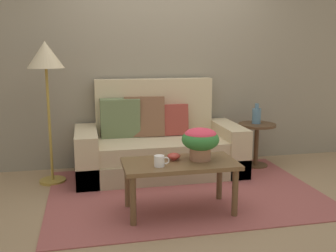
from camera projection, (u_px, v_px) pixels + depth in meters
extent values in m
plane|color=#997A56|center=(185.00, 193.00, 4.02)|extent=(14.00, 14.00, 0.00)
cube|color=gray|center=(162.00, 60.00, 4.90)|extent=(6.40, 0.12, 2.65)
cube|color=#994C47|center=(184.00, 192.00, 4.04)|extent=(2.74, 1.91, 0.01)
cube|color=tan|center=(160.00, 165.00, 4.59)|extent=(1.93, 0.87, 0.24)
cube|color=tan|center=(160.00, 147.00, 4.53)|extent=(1.44, 0.79, 0.19)
cube|color=tan|center=(154.00, 115.00, 4.83)|extent=(1.44, 0.16, 0.89)
cube|color=tan|center=(87.00, 155.00, 4.39)|extent=(0.24, 0.87, 0.57)
cube|color=tan|center=(228.00, 147.00, 4.73)|extent=(0.24, 0.87, 0.57)
cube|color=#93382D|center=(172.00, 120.00, 4.72)|extent=(0.37, 0.20, 0.39)
cube|color=#607047|center=(120.00, 118.00, 4.58)|extent=(0.46, 0.19, 0.46)
cube|color=brown|center=(144.00, 116.00, 4.65)|extent=(0.49, 0.24, 0.48)
cylinder|color=brown|center=(133.00, 201.00, 3.23)|extent=(0.06, 0.06, 0.44)
cylinder|color=brown|center=(235.00, 193.00, 3.42)|extent=(0.06, 0.06, 0.44)
cylinder|color=brown|center=(128.00, 185.00, 3.62)|extent=(0.06, 0.06, 0.44)
cylinder|color=brown|center=(219.00, 178.00, 3.80)|extent=(0.06, 0.06, 0.44)
cube|color=brown|center=(180.00, 164.00, 3.47)|extent=(1.02, 0.52, 0.04)
cylinder|color=#4C331E|center=(255.00, 165.00, 4.93)|extent=(0.30, 0.30, 0.03)
cylinder|color=#4C331E|center=(256.00, 145.00, 4.88)|extent=(0.06, 0.06, 0.49)
cylinder|color=#4C331E|center=(257.00, 125.00, 4.83)|extent=(0.46, 0.46, 0.03)
cylinder|color=olive|center=(53.00, 181.00, 4.35)|extent=(0.29, 0.29, 0.03)
cylinder|color=olive|center=(50.00, 125.00, 4.23)|extent=(0.03, 0.03, 1.23)
cone|color=#C6B289|center=(45.00, 55.00, 4.08)|extent=(0.39, 0.39, 0.28)
cylinder|color=#A36B4C|center=(200.00, 153.00, 3.52)|extent=(0.19, 0.19, 0.12)
ellipsoid|color=#337533|center=(200.00, 139.00, 3.50)|extent=(0.34, 0.34, 0.20)
ellipsoid|color=#DB384C|center=(200.00, 134.00, 3.49)|extent=(0.29, 0.29, 0.11)
cylinder|color=white|center=(159.00, 161.00, 3.32)|extent=(0.09, 0.09, 0.10)
torus|color=white|center=(166.00, 161.00, 3.33)|extent=(0.07, 0.01, 0.07)
cylinder|color=#B2382D|center=(174.00, 159.00, 3.53)|extent=(0.05, 0.05, 0.02)
ellipsoid|color=#B2382D|center=(174.00, 156.00, 3.52)|extent=(0.12, 0.12, 0.05)
cylinder|color=slate|center=(256.00, 116.00, 4.83)|extent=(0.11, 0.11, 0.19)
cylinder|color=slate|center=(257.00, 106.00, 4.80)|extent=(0.05, 0.05, 0.06)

